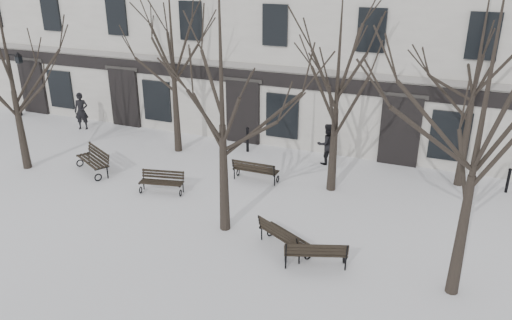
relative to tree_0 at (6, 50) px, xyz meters
The scene contains 18 objects.
ground 11.67m from the tree_0, ahead, with size 100.00×100.00×0.00m, color white.
building 15.35m from the tree_0, 46.83° to the left, with size 40.40×10.20×11.40m.
tree_0 is the anchor object (origin of this frame).
tree_1 9.77m from the tree_0, ahead, with size 5.79×5.79×8.28m.
tree_2 16.63m from the tree_0, ahead, with size 5.50×5.50×7.86m.
tree_4 6.24m from the tree_0, 40.53° to the left, with size 5.48×5.48×7.83m.
tree_5 12.37m from the tree_0, 12.82° to the left, with size 5.20×5.20×7.42m.
tree_6 17.19m from the tree_0, 16.90° to the left, with size 5.29×5.29×7.56m.
bench_0 7.73m from the tree_0, ahead, with size 1.68×0.92×0.81m.
bench_1 13.82m from the tree_0, 10.27° to the right, with size 1.83×1.18×0.88m.
bench_2 12.69m from the tree_0, ahead, with size 1.82×1.39×0.88m.
bench_3 5.19m from the tree_0, 13.86° to the left, with size 2.02×1.53×0.98m.
bench_4 10.41m from the tree_0, 14.20° to the left, with size 1.77×0.65×0.89m.
lamp_post 8.36m from the tree_0, 137.24° to the left, with size 1.09×0.40×3.47m.
bollard_a 10.12m from the tree_0, 33.78° to the left, with size 0.15×0.15×1.14m.
bollard_b 19.24m from the tree_0, 15.27° to the left, with size 0.12×0.12×0.96m.
pedestrian_a 6.94m from the tree_0, 104.16° to the left, with size 0.68×0.44×1.85m, color black.
pedestrian_b 13.24m from the tree_0, 24.41° to the left, with size 0.85×0.66×1.74m, color black.
Camera 1 is at (5.38, -12.09, 8.09)m, focal length 35.00 mm.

